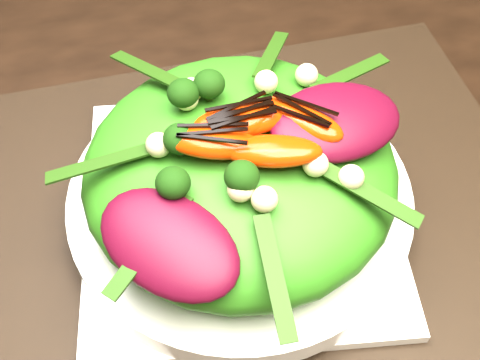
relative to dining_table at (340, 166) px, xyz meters
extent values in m
cube|color=black|center=(0.00, 0.00, 0.00)|extent=(1.60, 0.90, 0.75)
cube|color=black|center=(-0.10, -0.05, 0.02)|extent=(0.50, 0.39, 0.00)
cube|color=white|center=(-0.10, -0.05, 0.03)|extent=(0.27, 0.27, 0.01)
cylinder|color=white|center=(-0.10, -0.05, 0.04)|extent=(0.28, 0.28, 0.02)
ellipsoid|color=#327916|center=(-0.10, -0.05, 0.08)|extent=(0.28, 0.28, 0.08)
ellipsoid|color=#410717|center=(-0.04, -0.05, 0.12)|extent=(0.11, 0.08, 0.02)
ellipsoid|color=red|center=(-0.11, -0.03, 0.13)|extent=(0.06, 0.03, 0.02)
sphere|color=black|center=(-0.16, -0.01, 0.13)|extent=(0.03, 0.03, 0.03)
sphere|color=#FAE9B0|center=(-0.07, -0.10, 0.12)|extent=(0.02, 0.02, 0.02)
cube|color=black|center=(-0.11, -0.03, 0.14)|extent=(0.05, 0.00, 0.00)
camera|label=1|loc=(-0.16, -0.33, 0.45)|focal=48.00mm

